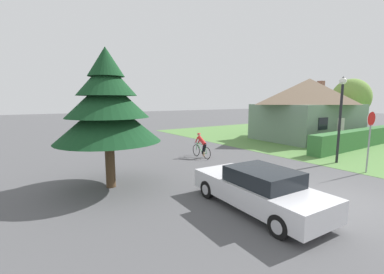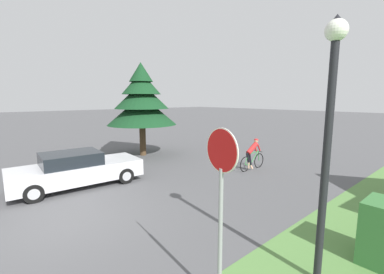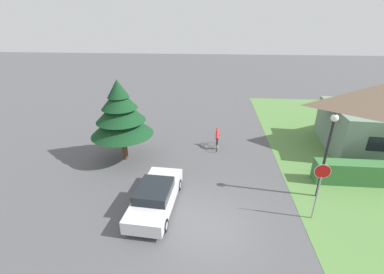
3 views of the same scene
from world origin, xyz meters
name	(u,v)px [view 2 (image 2 of 3)]	position (x,y,z in m)	size (l,w,h in m)	color
ground_plane	(67,221)	(0.00, 0.00, 0.00)	(140.00, 140.00, 0.00)	#515154
sedan_left_lane	(77,170)	(-2.76, 1.13, 0.64)	(2.03, 4.65, 1.32)	silver
cyclist	(252,155)	(0.19, 8.04, 0.70)	(0.44, 1.77, 1.46)	black
stop_sign	(221,185)	(4.63, 1.02, 2.01)	(0.68, 0.09, 2.87)	gray
street_lamp	(330,114)	(5.43, 2.77, 3.03)	(0.35, 0.35, 4.60)	black
conifer_tall_near	(142,101)	(-5.88, 5.80, 3.15)	(3.93, 3.93, 5.31)	#4C3823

